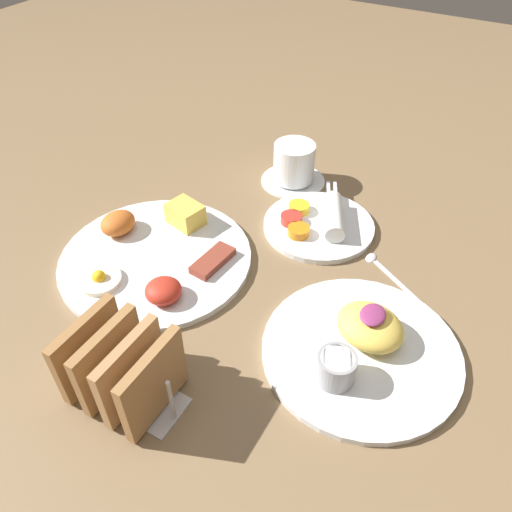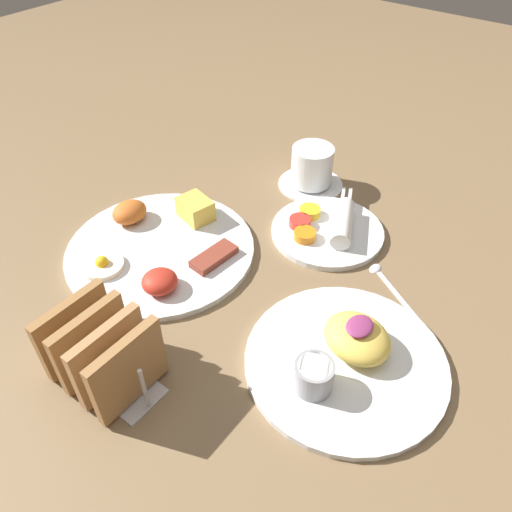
{
  "view_description": "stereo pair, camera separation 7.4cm",
  "coord_description": "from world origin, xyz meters",
  "views": [
    {
      "loc": [
        -0.41,
        -0.22,
        0.53
      ],
      "look_at": [
        0.07,
        0.05,
        0.03
      ],
      "focal_mm": 35.0,
      "sensor_mm": 36.0,
      "label": 1
    },
    {
      "loc": [
        -0.36,
        -0.29,
        0.53
      ],
      "look_at": [
        0.07,
        0.05,
        0.03
      ],
      "focal_mm": 35.0,
      "sensor_mm": 36.0,
      "label": 2
    }
  ],
  "objects": [
    {
      "name": "teaspoon",
      "position": [
        0.17,
        -0.12,
        0.0
      ],
      "size": [
        0.08,
        0.11,
        0.01
      ],
      "color": "silver",
      "rests_on": "ground_plane"
    },
    {
      "name": "coffee_cup",
      "position": [
        0.32,
        0.11,
        0.04
      ],
      "size": [
        0.12,
        0.12,
        0.08
      ],
      "color": "white",
      "rests_on": "ground_plane"
    },
    {
      "name": "plate_breakfast",
      "position": [
        0.02,
        0.2,
        0.01
      ],
      "size": [
        0.3,
        0.3,
        0.05
      ],
      "color": "white",
      "rests_on": "ground_plane"
    },
    {
      "name": "plate_foreground",
      "position": [
        0.01,
        -0.14,
        0.01
      ],
      "size": [
        0.26,
        0.26,
        0.06
      ],
      "color": "white",
      "rests_on": "ground_plane"
    },
    {
      "name": "toast_rack",
      "position": [
        -0.19,
        0.08,
        0.05
      ],
      "size": [
        0.1,
        0.15,
        0.1
      ],
      "color": "#B7B7BC",
      "rests_on": "ground_plane"
    },
    {
      "name": "plate_condiments",
      "position": [
        0.22,
        0.01,
        0.01
      ],
      "size": [
        0.2,
        0.19,
        0.04
      ],
      "color": "white",
      "rests_on": "ground_plane"
    },
    {
      "name": "ground_plane",
      "position": [
        0.0,
        0.0,
        0.0
      ],
      "size": [
        3.0,
        3.0,
        0.0
      ],
      "primitive_type": "plane",
      "color": "brown"
    }
  ]
}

